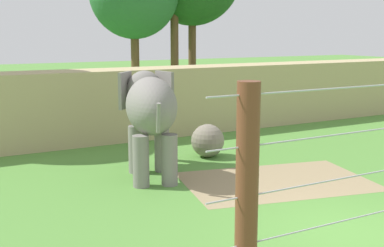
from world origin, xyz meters
TOP-DOWN VIEW (x-y plane):
  - ground_plane at (0.00, 0.00)m, footprint 120.00×120.00m
  - dirt_patch at (0.98, 3.54)m, footprint 5.47×4.16m
  - embankment_wall at (0.00, 10.82)m, footprint 36.00×1.80m
  - elephant at (-1.74, 5.68)m, footprint 2.12×3.69m
  - enrichment_ball at (0.73, 6.76)m, footprint 1.06×1.06m

SIDE VIEW (x-z plane):
  - ground_plane at x=0.00m, z-range 0.00..0.00m
  - dirt_patch at x=0.98m, z-range 0.00..0.01m
  - enrichment_ball at x=0.73m, z-range 0.00..1.06m
  - embankment_wall at x=0.00m, z-range 0.00..2.60m
  - elephant at x=-1.74m, z-range 0.46..3.28m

